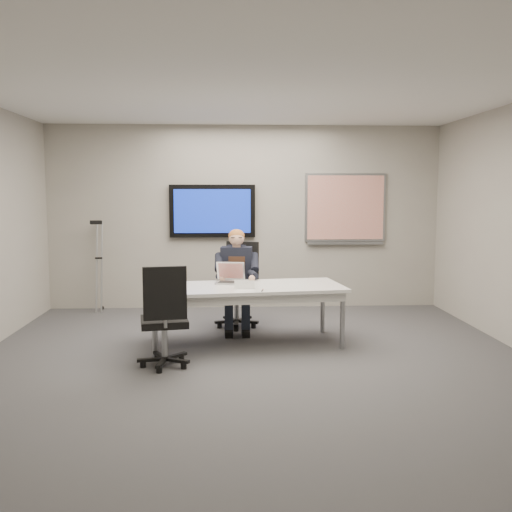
{
  "coord_description": "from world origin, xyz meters",
  "views": [
    {
      "loc": [
        -0.27,
        -5.77,
        1.78
      ],
      "look_at": [
        0.06,
        0.88,
        1.04
      ],
      "focal_mm": 40.0,
      "sensor_mm": 36.0,
      "label": 1
    }
  ],
  "objects_px": {
    "office_chair_far": "(238,300)",
    "conference_table": "(246,292)",
    "laptop": "(231,278)",
    "office_chair_near": "(165,336)",
    "seated_person": "(237,290)"
  },
  "relations": [
    {
      "from": "conference_table",
      "to": "office_chair_far",
      "type": "bearing_deg",
      "value": 87.69
    },
    {
      "from": "office_chair_far",
      "to": "office_chair_near",
      "type": "distance_m",
      "value": 1.95
    },
    {
      "from": "office_chair_near",
      "to": "seated_person",
      "type": "bearing_deg",
      "value": -125.95
    },
    {
      "from": "office_chair_near",
      "to": "seated_person",
      "type": "xyz_separation_m",
      "value": [
        0.76,
        1.53,
        0.2
      ]
    },
    {
      "from": "office_chair_near",
      "to": "laptop",
      "type": "distance_m",
      "value": 1.36
    },
    {
      "from": "office_chair_near",
      "to": "laptop",
      "type": "relative_size",
      "value": 2.76
    },
    {
      "from": "conference_table",
      "to": "laptop",
      "type": "relative_size",
      "value": 6.12
    },
    {
      "from": "conference_table",
      "to": "seated_person",
      "type": "relative_size",
      "value": 1.8
    },
    {
      "from": "office_chair_far",
      "to": "laptop",
      "type": "relative_size",
      "value": 2.91
    },
    {
      "from": "office_chair_far",
      "to": "conference_table",
      "type": "bearing_deg",
      "value": -64.27
    },
    {
      "from": "conference_table",
      "to": "office_chair_near",
      "type": "relative_size",
      "value": 2.22
    },
    {
      "from": "seated_person",
      "to": "laptop",
      "type": "relative_size",
      "value": 3.4
    },
    {
      "from": "office_chair_near",
      "to": "seated_person",
      "type": "height_order",
      "value": "seated_person"
    },
    {
      "from": "conference_table",
      "to": "laptop",
      "type": "xyz_separation_m",
      "value": [
        -0.17,
        0.24,
        0.14
      ]
    },
    {
      "from": "conference_table",
      "to": "laptop",
      "type": "bearing_deg",
      "value": 119.12
    }
  ]
}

